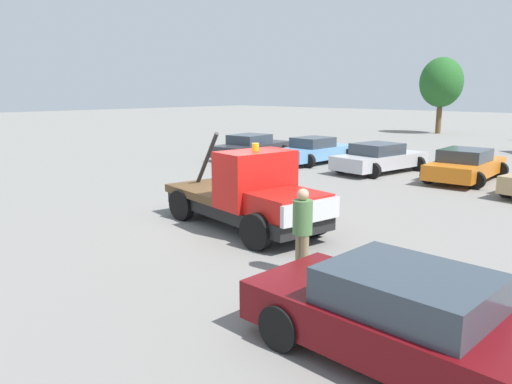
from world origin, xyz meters
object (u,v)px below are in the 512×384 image
Objects in this scene: parked_car_charcoal at (252,147)px; parked_car_skyblue at (315,151)px; parked_car_orange at (466,165)px; tow_truck at (250,196)px; tree_left at (441,83)px; traffic_cone at (269,185)px; parked_car_silver at (379,158)px; foreground_car at (420,324)px; person_near_truck at (302,226)px.

parked_car_skyblue is (3.50, 1.04, -0.00)m from parked_car_charcoal.
tow_truck is at bearing 169.75° from parked_car_orange.
tree_left is at bearing 9.69° from parked_car_skyblue.
parked_car_skyblue is at bearing 128.01° from tow_truck.
traffic_cone is at bearing -137.93° from parked_car_charcoal.
tow_truck reaches higher than parked_car_silver.
tow_truck is at bearing -159.94° from parked_car_silver.
traffic_cone is at bearing 134.98° from tow_truck.
parked_car_charcoal is at bearing 103.23° from parked_car_silver.
tow_truck reaches higher than traffic_cone.
traffic_cone is at bearing 142.92° from foreground_car.
foreground_car is 15.61m from parked_car_orange.
traffic_cone is (-6.10, 5.85, -0.78)m from person_near_truck.
tree_left reaches higher than person_near_truck.
parked_car_orange is at bearing 92.27° from tow_truck.
person_near_truck is 3.25× the size of traffic_cone.
parked_car_charcoal is 7.43m from parked_car_silver.
foreground_car is at bearing -66.82° from tree_left.
traffic_cone is (-9.40, 7.54, -0.40)m from foreground_car.
foreground_car is 3.72m from person_near_truck.
traffic_cone is at bearing -153.80° from parked_car_skyblue.
person_near_truck is 0.36× the size of parked_car_orange.
traffic_cone is at bearing -177.63° from parked_car_silver.
parked_car_silver is (-5.43, 12.63, -0.38)m from person_near_truck.
tree_left reaches higher than parked_car_silver.
tow_truck is 1.19× the size of parked_car_skyblue.
person_near_truck is at bearing 154.55° from foreground_car.
parked_car_silver is (-2.34, 10.93, -0.27)m from tow_truck.
parked_car_charcoal is at bearing 141.44° from foreground_car.
parked_car_skyblue reaches higher than traffic_cone.
parked_car_charcoal is 1.01× the size of parked_car_orange.
foreground_car is 0.79× the size of tree_left.
tree_left is (-3.01, 21.84, 3.67)m from parked_car_skyblue.
parked_car_charcoal is (-16.13, 13.64, -0.00)m from foreground_car.
parked_car_charcoal is at bearing -91.22° from tree_left.
person_near_truck is (-3.30, 1.69, 0.38)m from foreground_car.
tow_truck is 12.90m from parked_car_skyblue.
person_near_truck is 13.21m from parked_car_orange.
parked_car_orange is (7.60, 0.10, 0.00)m from parked_car_skyblue.
person_near_truck is at bearing -19.68° from tow_truck.
parked_car_skyblue is 7.85m from traffic_cone.
parked_car_silver is at bearing -90.48° from parked_car_charcoal.
foreground_car and parked_car_skyblue have the same top height.
tree_left reaches higher than parked_car_charcoal.
parked_car_charcoal reaches higher than traffic_cone.
parked_car_skyblue is 3.92m from parked_car_silver.
tow_truck is 5.17m from traffic_cone.
tree_left is (0.49, 22.88, 3.67)m from parked_car_charcoal.
parked_car_skyblue is (-6.24, 11.29, -0.27)m from tow_truck.
tow_truck is 0.86× the size of tree_left.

